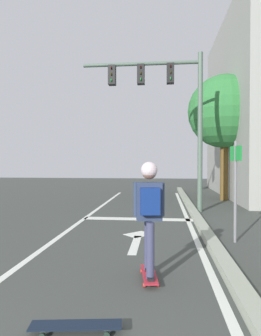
% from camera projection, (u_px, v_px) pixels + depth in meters
% --- Properties ---
extents(lane_line_center, '(0.12, 20.00, 0.01)m').
position_uv_depth(lane_line_center, '(53.00, 241.00, 6.32)').
color(lane_line_center, silver).
rests_on(lane_line_center, ground).
extents(lane_line_curbside, '(0.12, 20.00, 0.01)m').
position_uv_depth(lane_line_curbside, '(199.00, 245.00, 6.01)').
color(lane_line_curbside, silver).
rests_on(lane_line_curbside, ground).
extents(stop_bar, '(3.09, 0.40, 0.01)m').
position_uv_depth(stop_bar, '(138.00, 219.00, 8.77)').
color(stop_bar, silver).
rests_on(stop_bar, ground).
extents(lane_arrow_stem, '(0.16, 1.40, 0.01)m').
position_uv_depth(lane_arrow_stem, '(135.00, 244.00, 6.08)').
color(lane_arrow_stem, silver).
rests_on(lane_arrow_stem, ground).
extents(lane_arrow_head, '(0.71, 0.71, 0.01)m').
position_uv_depth(lane_arrow_head, '(139.00, 234.00, 6.92)').
color(lane_arrow_head, silver).
rests_on(lane_arrow_head, ground).
extents(curb_strip, '(0.24, 24.00, 0.14)m').
position_uv_depth(curb_strip, '(212.00, 242.00, 5.98)').
color(curb_strip, '#9EA591').
rests_on(curb_strip, ground).
extents(skateboard, '(0.29, 0.78, 0.08)m').
position_uv_depth(skateboard, '(149.00, 275.00, 4.27)').
color(skateboard, '#B32431').
rests_on(skateboard, ground).
extents(skater, '(0.43, 0.60, 1.55)m').
position_uv_depth(skater, '(149.00, 204.00, 4.23)').
color(skater, '#3B3E5C').
rests_on(skater, skateboard).
extents(spare_skateboard, '(0.90, 0.31, 0.08)m').
position_uv_depth(spare_skateboard, '(76.00, 326.00, 2.94)').
color(spare_skateboard, black).
rests_on(spare_skateboard, ground).
extents(traffic_signal_mast, '(3.94, 0.34, 5.18)m').
position_uv_depth(traffic_signal_mast, '(165.00, 96.00, 10.10)').
color(traffic_signal_mast, '#4F6455').
rests_on(traffic_signal_mast, ground).
extents(street_sign_post, '(0.14, 0.44, 2.05)m').
position_uv_depth(street_sign_post, '(235.00, 176.00, 6.22)').
color(street_sign_post, slate).
rests_on(street_sign_post, ground).
extents(roadside_tree, '(3.07, 3.07, 5.28)m').
position_uv_depth(roadside_tree, '(225.00, 112.00, 12.96)').
color(roadside_tree, brown).
rests_on(roadside_tree, ground).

